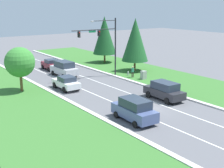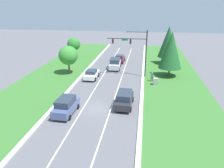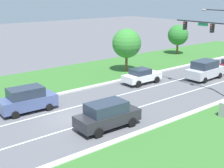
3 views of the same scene
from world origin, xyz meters
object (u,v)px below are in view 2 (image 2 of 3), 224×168
Objects in this scene: traffic_signal_mast at (135,47)px; slate_blue_suv at (66,106)px; oak_near_left_tree at (74,44)px; oak_far_left_tree at (68,55)px; pedestrian at (152,77)px; conifer_far_right_tree at (168,42)px; silver_suv at (115,64)px; conifer_near_right_tree at (171,50)px; burgundy_sedan at (120,59)px; fire_hydrant at (153,77)px; charcoal_suv at (124,99)px; utility_cabinet at (156,82)px; white_sedan at (92,74)px.

traffic_signal_mast reaches higher than slate_blue_suv.
oak_near_left_tree is (-15.88, 13.58, -2.42)m from traffic_signal_mast.
oak_near_left_tree is at bearing 104.01° from oak_far_left_tree.
pedestrian is 13.32m from conifer_far_right_tree.
silver_suv reaches higher than pedestrian.
conifer_near_right_tree is (3.16, 3.38, 4.03)m from pedestrian.
burgundy_sedan is 6.08× the size of fire_hydrant.
oak_near_left_tree is at bearing 121.94° from charcoal_suv.
conifer_near_right_tree is (10.54, -3.55, 3.86)m from silver_suv.
pedestrian is at bearing -38.76° from traffic_signal_mast.
silver_suv is 4.09× the size of utility_cabinet.
utility_cabinet is at bearing -117.04° from conifer_near_right_tree.
oak_near_left_tree is (-19.05, 16.13, 2.19)m from pedestrian.
conifer_far_right_tree reaches higher than utility_cabinet.
burgundy_sedan is at bearing 49.78° from oak_far_left_tree.
conifer_far_right_tree is at bearing 78.32° from utility_cabinet.
silver_suv is 1.06× the size of oak_near_left_tree.
oak_far_left_tree is (-16.12, 3.82, 2.99)m from utility_cabinet.
conifer_far_right_tree is at bearing 63.57° from slate_blue_suv.
silver_suv is 2.99× the size of pedestrian.
oak_near_left_tree is at bearing 108.41° from slate_blue_suv.
conifer_near_right_tree reaches higher than silver_suv.
fire_hydrant is (7.71, -5.48, -0.76)m from silver_suv.
burgundy_sedan reaches higher than utility_cabinet.
white_sedan is at bearing 125.86° from charcoal_suv.
traffic_signal_mast is at bearing -172.53° from conifer_near_right_tree.
charcoal_suv is 22.57m from burgundy_sedan.
conifer_far_right_tree reaches higher than white_sedan.
utility_cabinet is at bearing -13.35° from oak_far_left_tree.
oak_far_left_tree is (-8.17, -4.81, 2.51)m from silver_suv.
oak_near_left_tree is (-15.27, 26.30, 2.10)m from charcoal_suv.
slate_blue_suv is at bearing -134.02° from utility_cabinet.
oak_far_left_tree is at bearing -178.01° from traffic_signal_mast.
slate_blue_suv is 0.58× the size of conifer_far_right_tree.
slate_blue_suv is at bearing -115.23° from traffic_signal_mast.
conifer_near_right_tree is at bearing -29.86° from oak_near_left_tree.
traffic_signal_mast is 6.36m from fire_hydrant.
traffic_signal_mast is 6.80× the size of utility_cabinet.
utility_cabinet is 0.15× the size of conifer_far_right_tree.
traffic_signal_mast is at bearing 89.05° from charcoal_suv.
traffic_signal_mast reaches higher than utility_cabinet.
slate_blue_suv is 16.38m from oak_far_left_tree.
oak_near_left_tree is at bearing -49.01° from pedestrian.
burgundy_sedan is 2.52× the size of pedestrian.
slate_blue_suv is 16.13m from utility_cabinet.
conifer_near_right_tree reaches higher than oak_near_left_tree.
pedestrian reaches higher than utility_cabinet.
pedestrian is 0.20× the size of conifer_near_right_tree.
white_sedan reaches higher than utility_cabinet.
oak_near_left_tree is at bearing 142.84° from fire_hydrant.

